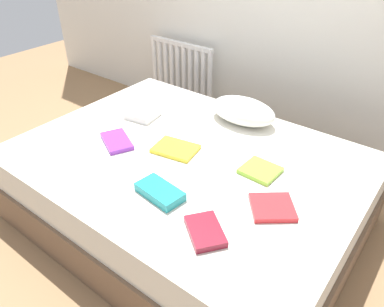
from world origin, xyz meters
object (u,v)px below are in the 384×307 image
Objects in this scene: textbook_white at (143,114)px; textbook_yellow at (176,149)px; pillow at (243,111)px; textbook_red at (272,207)px; radiator at (181,73)px; textbook_purple at (117,141)px; bed at (187,188)px; textbook_maroon at (205,231)px; textbook_teal at (160,192)px; textbook_lime at (260,170)px.

textbook_yellow is at bearing -32.06° from textbook_white.
textbook_red is (0.57, -0.67, -0.07)m from pillow.
radiator is 1.49m from textbook_purple.
radiator is at bearing 130.34° from bed.
bed is 4.40× the size of pillow.
textbook_teal is at bearing -155.71° from textbook_maroon.
radiator is 1.95m from textbook_teal.
bed is at bearing -49.66° from radiator.
bed is 0.28m from textbook_yellow.
textbook_white is (-0.11, 0.35, 0.01)m from textbook_purple.
textbook_teal is at bearing -71.22° from textbook_yellow.
radiator reaches higher than textbook_maroon.
radiator is 2.91× the size of textbook_purple.
textbook_yellow is (-0.20, 0.37, -0.01)m from textbook_teal.
textbook_white is (-0.66, 0.56, 0.00)m from textbook_teal.
textbook_purple is at bearing -158.82° from bed.
textbook_white is at bearing -175.62° from textbook_maroon.
textbook_maroon is at bearing -41.74° from textbook_white.
radiator is 1.58× the size of pillow.
textbook_lime reaches higher than bed.
textbook_yellow is 1.20× the size of textbook_maroon.
bed is 0.64m from pillow.
textbook_yellow is (-0.12, -0.55, -0.07)m from pillow.
textbook_purple is (-0.42, -0.16, 0.27)m from bed.
textbook_yellow is at bearing -52.10° from radiator.
textbook_maroon reaches higher than textbook_red.
textbook_teal and textbook_white have the same top height.
bed is at bearing 115.63° from textbook_teal.
pillow is 2.35× the size of textbook_white.
bed is 0.68m from textbook_red.
textbook_teal is (-0.49, -0.25, 0.01)m from textbook_red.
radiator reaches higher than bed.
pillow reaches higher than textbook_white.
textbook_lime is at bearing 65.08° from textbook_teal.
radiator is 3.45× the size of textbook_maroon.
textbook_lime is (1.44, -1.09, 0.12)m from radiator.
pillow is at bearing 91.42° from textbook_red.
radiator is (-1.02, 1.20, 0.14)m from bed.
pillow is 1.84× the size of textbook_purple.
textbook_white reaches higher than textbook_maroon.
textbook_maroon is (-0.16, -0.32, 0.00)m from textbook_red.
textbook_red is (0.62, -0.12, 0.27)m from bed.
radiator is 2.92× the size of textbook_teal.
textbook_purple is (0.60, -1.36, 0.12)m from radiator.
textbook_yellow is at bearing 177.54° from textbook_maroon.
textbook_maroon is (0.54, -0.44, 0.00)m from textbook_yellow.
pillow is at bearing 23.11° from textbook_white.
textbook_yellow is 0.52m from textbook_lime.
textbook_teal is at bearing -85.06° from pillow.
textbook_white is at bearing 134.90° from textbook_purple.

